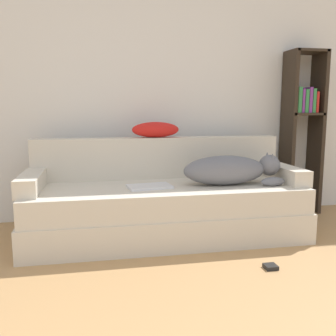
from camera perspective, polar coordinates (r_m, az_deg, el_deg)
wall_back at (r=3.54m, az=-5.82°, el=14.37°), size 7.17×0.06×2.70m
couch at (r=3.00m, az=-0.35°, el=-6.61°), size 2.16×0.82×0.42m
couch_backrest at (r=3.25m, az=-1.45°, el=1.60°), size 2.12×0.15×0.35m
couch_arm_left at (r=2.92m, az=-20.07°, el=-2.01°), size 0.15×0.63×0.12m
couch_arm_right at (r=3.27m, az=17.24°, el=-0.76°), size 0.15×0.63×0.12m
dog at (r=2.99m, az=9.53°, el=-0.27°), size 0.79×0.29×0.25m
laptop at (r=2.85m, az=-2.83°, el=-2.82°), size 0.35×0.24×0.02m
throw_pillow at (r=3.24m, az=-1.92°, el=5.85°), size 0.41×0.17×0.13m
bookshelf at (r=3.87m, az=19.81°, el=6.58°), size 0.34×0.26×1.56m
power_adapter at (r=2.57m, az=15.36°, el=-14.30°), size 0.08×0.08×0.03m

